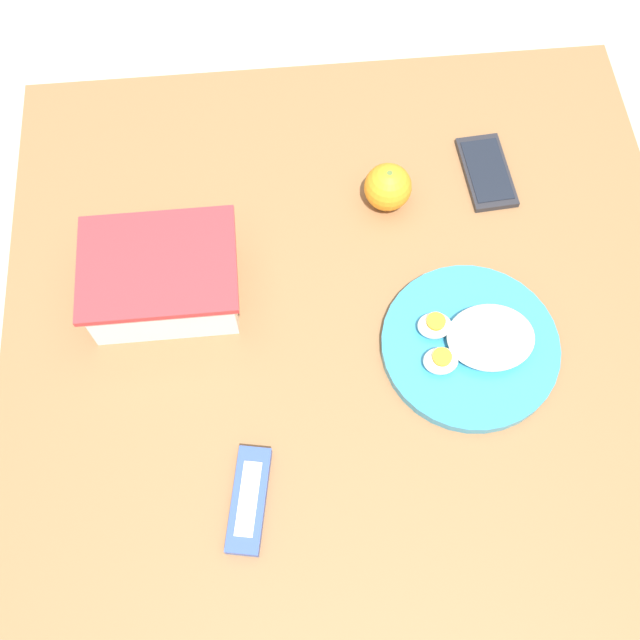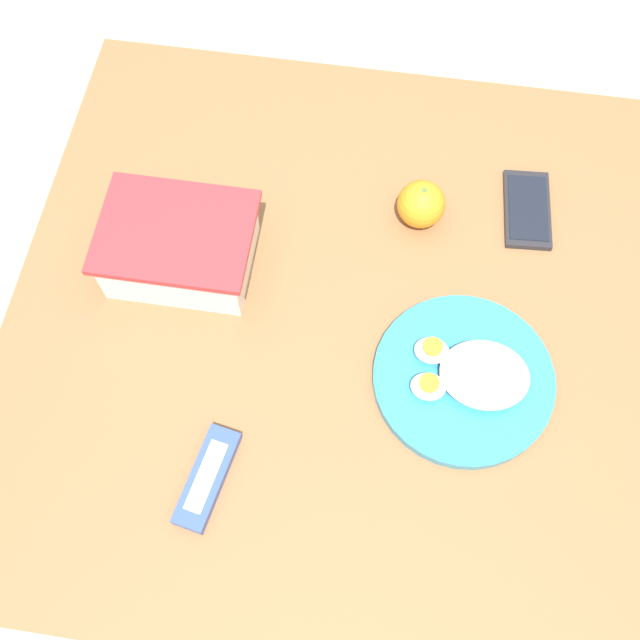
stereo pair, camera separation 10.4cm
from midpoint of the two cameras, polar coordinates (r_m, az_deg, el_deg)
The scene contains 7 objects.
ground_plane at distance 1.74m, azimuth 3.28°, elevation -9.87°, with size 10.00×10.00×0.00m, color #B2A899.
table at distance 1.19m, azimuth 4.77°, elevation -2.51°, with size 1.00×0.94×0.70m.
food_container at distance 1.09m, azimuth -7.94°, elevation 5.12°, with size 0.22×0.17×0.09m.
orange_fruit at distance 1.15m, azimuth 10.33°, elevation 8.42°, with size 0.07×0.07×0.07m.
rice_plate at distance 1.06m, azimuth 13.90°, elevation -4.57°, with size 0.25×0.25×0.05m.
candy_bar at distance 1.00m, azimuth -5.60°, elevation -12.23°, with size 0.07×0.14×0.02m.
cell_phone at distance 1.22m, azimuth 17.92°, elevation 7.78°, with size 0.08×0.14×0.01m.
Camera 2 is at (0.02, -0.46, 1.68)m, focal length 42.00 mm.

